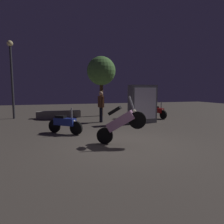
% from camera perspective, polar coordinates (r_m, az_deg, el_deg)
% --- Properties ---
extents(ground_plane, '(40.00, 40.00, 0.00)m').
position_cam_1_polar(ground_plane, '(6.64, 3.84, -9.47)').
color(ground_plane, '#4C443D').
extents(motorcycle_pink_foreground, '(1.45, 0.98, 1.63)m').
position_cam_1_polar(motorcycle_pink_foreground, '(6.39, 2.52, -3.23)').
color(motorcycle_pink_foreground, black).
rests_on(motorcycle_pink_foreground, ground_plane).
extents(motorcycle_red_parked_left, '(0.49, 1.64, 1.11)m').
position_cam_1_polar(motorcycle_red_parked_left, '(13.08, 13.14, 0.20)').
color(motorcycle_red_parked_left, black).
rests_on(motorcycle_red_parked_left, ground_plane).
extents(motorcycle_blue_parked_right, '(1.34, 1.14, 1.11)m').
position_cam_1_polar(motorcycle_blue_parked_right, '(8.35, -13.69, -3.26)').
color(motorcycle_blue_parked_right, black).
rests_on(motorcycle_blue_parked_right, ground_plane).
extents(person_rider_beside, '(0.32, 0.66, 1.64)m').
position_cam_1_polar(person_rider_beside, '(12.80, 6.71, 2.60)').
color(person_rider_beside, black).
rests_on(person_rider_beside, ground_plane).
extents(person_bystander_far, '(0.30, 0.67, 1.75)m').
position_cam_1_polar(person_bystander_far, '(11.00, -3.26, 2.43)').
color(person_bystander_far, black).
rests_on(person_bystander_far, ground_plane).
extents(streetlamp_near, '(0.36, 0.36, 4.87)m').
position_cam_1_polar(streetlamp_near, '(13.96, -27.42, 11.01)').
color(streetlamp_near, '#38383D').
rests_on(streetlamp_near, ground_plane).
extents(tree_left_bg, '(1.99, 1.99, 4.15)m').
position_cam_1_polar(tree_left_bg, '(13.83, -3.17, 11.82)').
color(tree_left_bg, '#4C331E').
rests_on(tree_left_bg, ground_plane).
extents(kiosk_billboard, '(1.65, 0.72, 2.10)m').
position_cam_1_polar(kiosk_billboard, '(10.81, 9.00, 2.29)').
color(kiosk_billboard, '#595960').
rests_on(kiosk_billboard, ground_plane).
extents(planter_wall_low, '(2.81, 0.50, 0.45)m').
position_cam_1_polar(planter_wall_low, '(13.30, -15.32, -0.69)').
color(planter_wall_low, gray).
rests_on(planter_wall_low, ground_plane).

